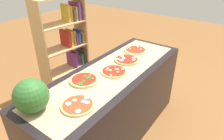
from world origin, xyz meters
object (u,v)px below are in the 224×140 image
(pizza_mozzarella_0, at_px, (78,105))
(pizza_mozzarella_3, at_px, (127,60))
(pizza_spinach_1, at_px, (84,80))
(pizza_mushroom_4, at_px, (135,50))
(bookshelf, at_px, (69,47))
(pizza_mushroom_2, at_px, (114,71))
(watermelon, at_px, (31,96))

(pizza_mozzarella_0, bearing_deg, pizza_mozzarella_3, 7.61)
(pizza_spinach_1, relative_size, pizza_mushroom_4, 1.00)
(pizza_spinach_1, distance_m, pizza_mushroom_4, 0.91)
(pizza_mozzarella_3, height_order, bookshelf, bookshelf)
(pizza_mushroom_4, bearing_deg, pizza_mozzarella_3, -168.90)
(pizza_mozzarella_0, distance_m, pizza_mozzarella_3, 0.92)
(pizza_mozzarella_0, height_order, pizza_mushroom_2, pizza_mushroom_2)
(pizza_mushroom_4, distance_m, watermelon, 1.45)
(bookshelf, bearing_deg, pizza_mushroom_4, -82.80)
(pizza_spinach_1, height_order, pizza_mushroom_2, pizza_spinach_1)
(pizza_mozzarella_3, relative_size, bookshelf, 0.19)
(watermelon, height_order, bookshelf, bookshelf)
(pizza_mushroom_2, xyz_separation_m, bookshelf, (0.47, 1.18, -0.17))
(pizza_mushroom_2, relative_size, pizza_mushroom_4, 0.95)
(pizza_spinach_1, distance_m, pizza_mozzarella_3, 0.61)
(pizza_mozzarella_0, bearing_deg, watermelon, 133.06)
(pizza_mozzarella_0, xyz_separation_m, pizza_mozzarella_3, (0.91, 0.12, 0.00))
(pizza_spinach_1, bearing_deg, pizza_mozzarella_3, -8.68)
(pizza_spinach_1, height_order, watermelon, watermelon)
(pizza_mushroom_4, bearing_deg, pizza_mozzarella_0, -171.51)
(pizza_spinach_1, xyz_separation_m, pizza_mushroom_4, (0.91, -0.03, -0.00))
(pizza_spinach_1, height_order, pizza_mushroom_4, pizza_spinach_1)
(pizza_mozzarella_3, height_order, pizza_mushroom_4, pizza_mozzarella_3)
(pizza_spinach_1, bearing_deg, watermelon, 176.95)
(pizza_spinach_1, distance_m, watermelon, 0.54)
(pizza_mozzarella_0, bearing_deg, pizza_spinach_1, 35.31)
(pizza_mushroom_2, height_order, watermelon, watermelon)
(pizza_mozzarella_3, height_order, watermelon, watermelon)
(pizza_mozzarella_3, bearing_deg, pizza_spinach_1, 171.32)
(pizza_mozzarella_0, distance_m, watermelon, 0.35)
(pizza_mushroom_4, bearing_deg, bookshelf, 97.20)
(watermelon, relative_size, bookshelf, 0.18)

